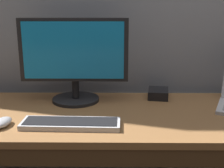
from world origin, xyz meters
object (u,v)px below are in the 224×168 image
Objects in this scene: external_monitor at (74,58)px; external_drive_box at (158,93)px; computer_mouse at (2,123)px; wired_keyboard at (71,124)px.

external_drive_box is (0.45, 0.08, -0.21)m from external_monitor.
external_monitor is 0.50m from external_drive_box.
computer_mouse is at bearing -150.26° from external_drive_box.
external_monitor is 4.00× the size of external_drive_box.
external_monitor reaches higher than wired_keyboard.
computer_mouse is 0.82m from external_drive_box.
computer_mouse is (-0.27, -0.33, -0.22)m from external_monitor.
external_monitor reaches higher than computer_mouse.
external_drive_box is (0.42, 0.40, 0.01)m from wired_keyboard.
external_drive_box is (0.71, 0.41, 0.01)m from computer_mouse.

